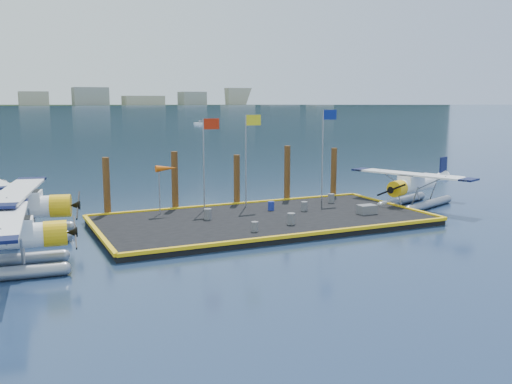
# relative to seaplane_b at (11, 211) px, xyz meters

# --- Properties ---
(ground) EXTENTS (4000.00, 4000.00, 0.00)m
(ground) POSITION_rel_seaplane_b_xyz_m (14.27, -2.04, -1.61)
(ground) COLOR #19294D
(ground) RESTS_ON ground
(dock) EXTENTS (20.00, 10.00, 0.40)m
(dock) POSITION_rel_seaplane_b_xyz_m (14.27, -2.04, -1.41)
(dock) COLOR black
(dock) RESTS_ON ground
(dock_bumpers) EXTENTS (20.25, 10.25, 0.18)m
(dock_bumpers) POSITION_rel_seaplane_b_xyz_m (14.27, -2.04, -1.12)
(dock_bumpers) COLOR yellow
(dock_bumpers) RESTS_ON dock
(far_backdrop) EXTENTS (3050.00, 2050.00, 810.00)m
(far_backdrop) POSITION_rel_seaplane_b_xyz_m (254.18, 1735.48, 7.84)
(far_backdrop) COLOR black
(far_backdrop) RESTS_ON ground
(seaplane_b) EXTENTS (9.61, 10.45, 3.70)m
(seaplane_b) POSITION_rel_seaplane_b_xyz_m (0.00, 0.00, 0.00)
(seaplane_b) COLOR gray
(seaplane_b) RESTS_ON ground
(seaplane_d) EXTENTS (8.53, 9.01, 3.27)m
(seaplane_d) POSITION_rel_seaplane_b_xyz_m (26.45, -1.42, -0.19)
(seaplane_d) COLOR gray
(seaplane_d) RESTS_ON ground
(drum_0) EXTENTS (0.46, 0.46, 0.65)m
(drum_0) POSITION_rel_seaplane_b_xyz_m (10.96, -1.14, -0.88)
(drum_0) COLOR slate
(drum_0) RESTS_ON dock
(drum_1) EXTENTS (0.47, 0.47, 0.67)m
(drum_1) POSITION_rel_seaplane_b_xyz_m (14.90, -4.50, -0.88)
(drum_1) COLOR slate
(drum_1) RESTS_ON dock
(drum_2) EXTENTS (0.43, 0.43, 0.60)m
(drum_2) POSITION_rel_seaplane_b_xyz_m (17.64, -1.21, -0.91)
(drum_2) COLOR slate
(drum_2) RESTS_ON dock
(drum_3) EXTENTS (0.39, 0.39, 0.55)m
(drum_3) POSITION_rel_seaplane_b_xyz_m (12.21, -5.27, -0.94)
(drum_3) COLOR slate
(drum_3) RESTS_ON dock
(drum_4) EXTENTS (0.45, 0.45, 0.64)m
(drum_4) POSITION_rel_seaplane_b_xyz_m (20.85, 0.61, -0.89)
(drum_4) COLOR slate
(drum_4) RESTS_ON dock
(drum_5) EXTENTS (0.41, 0.41, 0.58)m
(drum_5) POSITION_rel_seaplane_b_xyz_m (15.75, -0.12, -0.92)
(drum_5) COLOR navy
(drum_5) RESTS_ON dock
(crate) EXTENTS (1.14, 0.76, 0.57)m
(crate) POSITION_rel_seaplane_b_xyz_m (20.77, -3.74, -0.93)
(crate) COLOR slate
(crate) RESTS_ON dock
(flagpole_red) EXTENTS (1.14, 0.08, 6.00)m
(flagpole_red) POSITION_rel_seaplane_b_xyz_m (11.98, 1.76, 2.78)
(flagpole_red) COLOR gray
(flagpole_red) RESTS_ON dock
(flagpole_yellow) EXTENTS (1.14, 0.08, 6.20)m
(flagpole_yellow) POSITION_rel_seaplane_b_xyz_m (14.97, 1.76, 2.90)
(flagpole_yellow) COLOR gray
(flagpole_yellow) RESTS_ON dock
(flagpole_blue) EXTENTS (1.14, 0.08, 6.50)m
(flagpole_blue) POSITION_rel_seaplane_b_xyz_m (20.97, 1.76, 3.07)
(flagpole_blue) COLOR gray
(flagpole_blue) RESTS_ON dock
(windsock) EXTENTS (1.40, 0.44, 3.12)m
(windsock) POSITION_rel_seaplane_b_xyz_m (9.25, 1.76, 1.62)
(windsock) COLOR gray
(windsock) RESTS_ON dock
(piling_0) EXTENTS (0.44, 0.44, 4.00)m
(piling_0) POSITION_rel_seaplane_b_xyz_m (5.77, 3.36, 0.39)
(piling_0) COLOR #462B14
(piling_0) RESTS_ON ground
(piling_1) EXTENTS (0.44, 0.44, 4.20)m
(piling_1) POSITION_rel_seaplane_b_xyz_m (10.27, 3.36, 0.49)
(piling_1) COLOR #462B14
(piling_1) RESTS_ON ground
(piling_2) EXTENTS (0.44, 0.44, 3.80)m
(piling_2) POSITION_rel_seaplane_b_xyz_m (14.77, 3.36, 0.29)
(piling_2) COLOR #462B14
(piling_2) RESTS_ON ground
(piling_3) EXTENTS (0.44, 0.44, 4.30)m
(piling_3) POSITION_rel_seaplane_b_xyz_m (18.77, 3.36, 0.54)
(piling_3) COLOR #462B14
(piling_3) RESTS_ON ground
(piling_4) EXTENTS (0.44, 0.44, 4.00)m
(piling_4) POSITION_rel_seaplane_b_xyz_m (22.77, 3.36, 0.39)
(piling_4) COLOR #462B14
(piling_4) RESTS_ON ground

